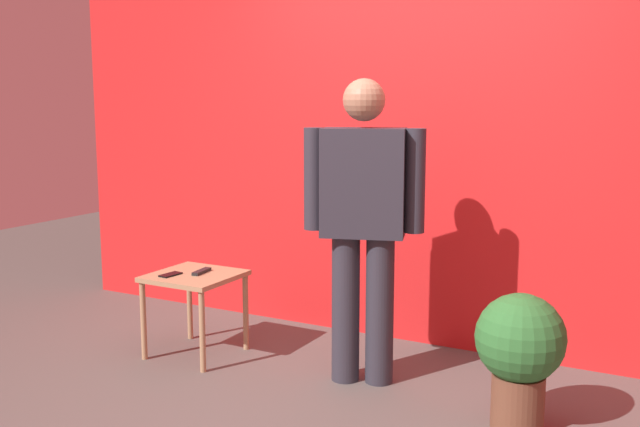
# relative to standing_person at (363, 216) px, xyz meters

# --- Properties ---
(ground_plane) EXTENTS (12.00, 12.00, 0.00)m
(ground_plane) POSITION_rel_standing_person_xyz_m (-0.00, -0.65, -0.97)
(ground_plane) COLOR #59544F
(back_wall_red) EXTENTS (5.63, 0.12, 3.39)m
(back_wall_red) POSITION_rel_standing_person_xyz_m (-0.00, 0.85, 0.73)
(back_wall_red) COLOR red
(back_wall_red) RESTS_ON ground_plane
(standing_person) EXTENTS (0.68, 0.36, 1.73)m
(standing_person) POSITION_rel_standing_person_xyz_m (0.00, 0.00, 0.00)
(standing_person) COLOR #2D2D38
(standing_person) RESTS_ON ground_plane
(side_table) EXTENTS (0.52, 0.52, 0.53)m
(side_table) POSITION_rel_standing_person_xyz_m (-1.12, -0.10, -0.52)
(side_table) COLOR tan
(side_table) RESTS_ON ground_plane
(cell_phone) EXTENTS (0.08, 0.15, 0.01)m
(cell_phone) POSITION_rel_standing_person_xyz_m (-1.22, -0.21, -0.44)
(cell_phone) COLOR black
(cell_phone) RESTS_ON side_table
(tv_remote) EXTENTS (0.06, 0.17, 0.02)m
(tv_remote) POSITION_rel_standing_person_xyz_m (-1.09, -0.07, -0.43)
(tv_remote) COLOR black
(tv_remote) RESTS_ON side_table
(potted_plant) EXTENTS (0.44, 0.44, 0.69)m
(potted_plant) POSITION_rel_standing_person_xyz_m (0.95, -0.20, -0.56)
(potted_plant) COLOR brown
(potted_plant) RESTS_ON ground_plane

